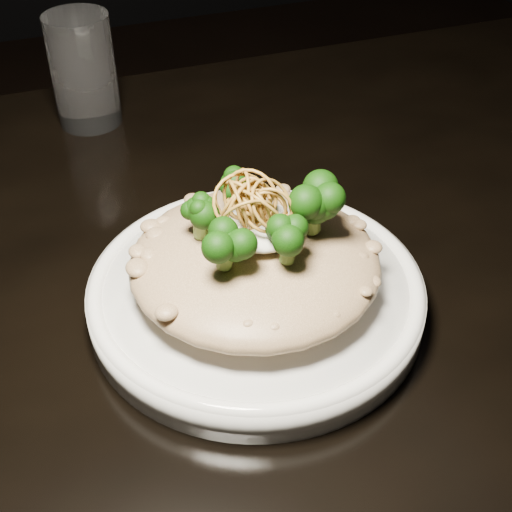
{
  "coord_description": "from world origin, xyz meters",
  "views": [
    {
      "loc": [
        -0.19,
        -0.47,
        1.15
      ],
      "look_at": [
        -0.05,
        -0.07,
        0.81
      ],
      "focal_mm": 50.0,
      "sensor_mm": 36.0,
      "label": 1
    }
  ],
  "objects": [
    {
      "name": "risotto",
      "position": [
        -0.05,
        -0.07,
        0.8
      ],
      "size": [
        0.2,
        0.2,
        0.04
      ],
      "primitive_type": "ellipsoid",
      "color": "brown",
      "rests_on": "plate"
    },
    {
      "name": "plate",
      "position": [
        -0.05,
        -0.07,
        0.76
      ],
      "size": [
        0.27,
        0.27,
        0.03
      ],
      "primitive_type": "cylinder",
      "color": "white",
      "rests_on": "table"
    },
    {
      "name": "cheese",
      "position": [
        -0.04,
        -0.06,
        0.83
      ],
      "size": [
        0.06,
        0.06,
        0.02
      ],
      "primitive_type": "ellipsoid",
      "color": "white",
      "rests_on": "risotto"
    },
    {
      "name": "table",
      "position": [
        0.0,
        0.0,
        0.67
      ],
      "size": [
        1.1,
        0.8,
        0.75
      ],
      "color": "black",
      "rests_on": "ground"
    },
    {
      "name": "broccoli",
      "position": [
        -0.05,
        -0.06,
        0.84
      ],
      "size": [
        0.13,
        0.13,
        0.05
      ],
      "primitive_type": null,
      "color": "black",
      "rests_on": "risotto"
    },
    {
      "name": "drinking_glass",
      "position": [
        -0.12,
        0.3,
        0.81
      ],
      "size": [
        0.09,
        0.09,
        0.13
      ],
      "primitive_type": "cylinder",
      "rotation": [
        0.0,
        0.0,
        -0.36
      ],
      "color": "white",
      "rests_on": "table"
    },
    {
      "name": "shallots",
      "position": [
        -0.05,
        -0.06,
        0.86
      ],
      "size": [
        0.06,
        0.06,
        0.04
      ],
      "primitive_type": null,
      "color": "brown",
      "rests_on": "cheese"
    }
  ]
}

